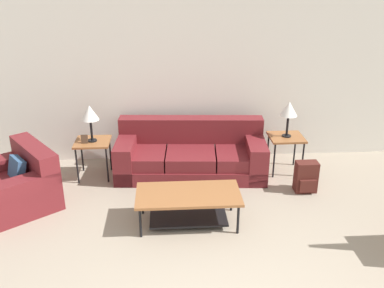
# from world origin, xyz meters

# --- Properties ---
(wall_back) EXTENTS (9.08, 0.06, 2.60)m
(wall_back) POSITION_xyz_m (0.00, 4.36, 1.30)
(wall_back) COLOR silver
(wall_back) RESTS_ON ground_plane
(couch) EXTENTS (2.34, 1.09, 0.82)m
(couch) POSITION_xyz_m (-0.10, 3.72, 0.29)
(couch) COLOR maroon
(couch) RESTS_ON ground_plane
(armchair) EXTENTS (1.48, 1.50, 0.80)m
(armchair) POSITION_xyz_m (-2.55, 2.88, 0.28)
(armchair) COLOR maroon
(armchair) RESTS_ON ground_plane
(coffee_table) EXTENTS (1.30, 0.65, 0.43)m
(coffee_table) POSITION_xyz_m (-0.22, 2.28, 0.32)
(coffee_table) COLOR #935B33
(coffee_table) RESTS_ON ground_plane
(side_table_left) EXTENTS (0.52, 0.50, 0.59)m
(side_table_left) POSITION_xyz_m (-1.59, 3.68, 0.53)
(side_table_left) COLOR #935B33
(side_table_left) RESTS_ON ground_plane
(side_table_right) EXTENTS (0.52, 0.50, 0.59)m
(side_table_right) POSITION_xyz_m (1.38, 3.68, 0.53)
(side_table_right) COLOR #935B33
(side_table_right) RESTS_ON ground_plane
(table_lamp_left) EXTENTS (0.26, 0.26, 0.56)m
(table_lamp_left) POSITION_xyz_m (-1.59, 3.68, 1.02)
(table_lamp_left) COLOR black
(table_lamp_left) RESTS_ON side_table_left
(table_lamp_right) EXTENTS (0.26, 0.26, 0.56)m
(table_lamp_right) POSITION_xyz_m (1.38, 3.68, 1.02)
(table_lamp_right) COLOR black
(table_lamp_right) RESTS_ON side_table_right
(backpack) EXTENTS (0.31, 0.26, 0.46)m
(backpack) POSITION_xyz_m (1.52, 3.00, 0.22)
(backpack) COLOR #4C1E19
(backpack) RESTS_ON ground_plane
(picture_frame) EXTENTS (0.10, 0.04, 0.13)m
(picture_frame) POSITION_xyz_m (-1.69, 3.61, 0.66)
(picture_frame) COLOR #4C3828
(picture_frame) RESTS_ON side_table_left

